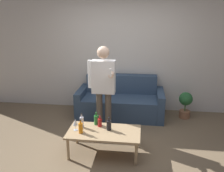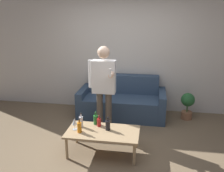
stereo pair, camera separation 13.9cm
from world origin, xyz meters
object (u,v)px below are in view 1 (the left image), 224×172
couch (121,102)px  coffee_table (104,133)px  person_standing_front (103,84)px  bottle_orange (109,125)px

couch → coffee_table: 1.55m
couch → person_standing_front: bearing=-105.0°
couch → person_standing_front: size_ratio=1.13×
couch → person_standing_front: person_standing_front is taller
bottle_orange → person_standing_front: (-0.19, 0.65, 0.47)m
couch → coffee_table: (-0.11, -1.55, 0.05)m
coffee_table → bottle_orange: (0.07, 0.05, 0.12)m
bottle_orange → person_standing_front: bearing=106.3°
person_standing_front → bottle_orange: bearing=-73.7°
couch → bottle_orange: (-0.04, -1.50, 0.17)m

